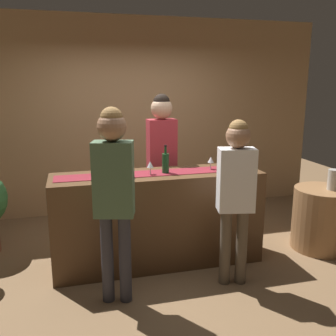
# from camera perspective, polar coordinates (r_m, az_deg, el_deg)

# --- Properties ---
(ground_plane) EXTENTS (10.00, 10.00, 0.00)m
(ground_plane) POSITION_cam_1_polar(r_m,az_deg,el_deg) (4.32, -1.50, -14.02)
(ground_plane) COLOR brown
(back_wall) EXTENTS (6.00, 0.12, 2.90)m
(back_wall) POSITION_cam_1_polar(r_m,az_deg,el_deg) (5.74, -5.95, 7.79)
(back_wall) COLOR tan
(back_wall) RESTS_ON ground
(bar_counter) EXTENTS (2.24, 0.60, 1.02)m
(bar_counter) POSITION_cam_1_polar(r_m,az_deg,el_deg) (4.11, -1.54, -7.69)
(bar_counter) COLOR #543821
(bar_counter) RESTS_ON ground
(counter_runner_cloth) EXTENTS (2.13, 0.28, 0.01)m
(counter_runner_cloth) POSITION_cam_1_polar(r_m,az_deg,el_deg) (3.96, -1.59, -0.75)
(counter_runner_cloth) COLOR maroon
(counter_runner_cloth) RESTS_ON bar_counter
(wine_bottle_green) EXTENTS (0.07, 0.07, 0.30)m
(wine_bottle_green) POSITION_cam_1_polar(r_m,az_deg,el_deg) (3.94, -0.38, 0.81)
(wine_bottle_green) COLOR #194723
(wine_bottle_green) RESTS_ON bar_counter
(wine_bottle_amber) EXTENTS (0.07, 0.07, 0.30)m
(wine_bottle_amber) POSITION_cam_1_polar(r_m,az_deg,el_deg) (3.93, -10.94, 0.56)
(wine_bottle_amber) COLOR brown
(wine_bottle_amber) RESTS_ON bar_counter
(wine_bottle_clear) EXTENTS (0.07, 0.07, 0.30)m
(wine_bottle_clear) POSITION_cam_1_polar(r_m,az_deg,el_deg) (4.24, 9.85, 1.49)
(wine_bottle_clear) COLOR #B2C6C1
(wine_bottle_clear) RESTS_ON bar_counter
(wine_glass_near_customer) EXTENTS (0.07, 0.07, 0.14)m
(wine_glass_near_customer) POSITION_cam_1_polar(r_m,az_deg,el_deg) (3.77, -6.00, 0.09)
(wine_glass_near_customer) COLOR silver
(wine_glass_near_customer) RESTS_ON bar_counter
(wine_glass_mid_counter) EXTENTS (0.07, 0.07, 0.14)m
(wine_glass_mid_counter) POSITION_cam_1_polar(r_m,az_deg,el_deg) (3.87, -2.73, 0.47)
(wine_glass_mid_counter) COLOR silver
(wine_glass_mid_counter) RESTS_ON bar_counter
(wine_glass_far_end) EXTENTS (0.07, 0.07, 0.14)m
(wine_glass_far_end) POSITION_cam_1_polar(r_m,az_deg,el_deg) (4.14, 6.54, 1.20)
(wine_glass_far_end) COLOR silver
(wine_glass_far_end) RESTS_ON bar_counter
(bartender) EXTENTS (0.35, 0.26, 1.83)m
(bartender) POSITION_cam_1_polar(r_m,az_deg,el_deg) (4.53, -0.96, 2.68)
(bartender) COLOR #26262B
(bartender) RESTS_ON ground
(customer_sipping) EXTENTS (0.37, 0.27, 1.63)m
(customer_sipping) POSITION_cam_1_polar(r_m,az_deg,el_deg) (3.59, 10.32, -2.78)
(customer_sipping) COLOR brown
(customer_sipping) RESTS_ON ground
(customer_browsing) EXTENTS (0.38, 0.28, 1.76)m
(customer_browsing) POSITION_cam_1_polar(r_m,az_deg,el_deg) (3.24, -8.28, -2.54)
(customer_browsing) COLOR #33333D
(customer_browsing) RESTS_ON ground
(round_side_table) EXTENTS (0.68, 0.68, 0.74)m
(round_side_table) POSITION_cam_1_polar(r_m,az_deg,el_deg) (4.86, 22.39, -7.15)
(round_side_table) COLOR #996B42
(round_side_table) RESTS_ON ground
(vase_on_side_table) EXTENTS (0.13, 0.13, 0.24)m
(vase_on_side_table) POSITION_cam_1_polar(r_m,az_deg,el_deg) (4.72, 23.92, -1.65)
(vase_on_side_table) COLOR #B7B2A8
(vase_on_side_table) RESTS_ON round_side_table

